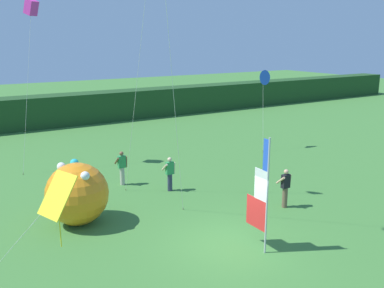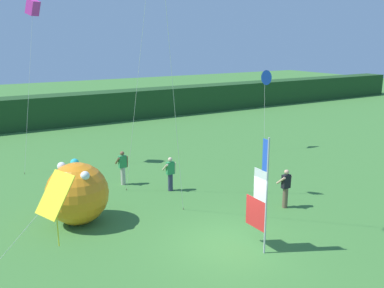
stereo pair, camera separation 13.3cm
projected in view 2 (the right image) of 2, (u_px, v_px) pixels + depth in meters
ground_plane at (230, 244)px, 14.62m from camera, size 120.00×120.00×0.00m
distant_treeline at (55, 110)px, 34.24m from camera, size 80.00×2.40×2.45m
banner_flag at (260, 197)px, 13.84m from camera, size 0.06×1.03×3.90m
person_near_banner at (286, 187)px, 17.61m from camera, size 0.55×0.48×1.65m
person_mid_field at (123, 167)px, 20.41m from camera, size 0.55×0.48×1.66m
person_far_left at (170, 173)px, 19.60m from camera, size 0.55×0.48×1.60m
inflatable_balloon at (77, 193)px, 16.06m from camera, size 2.37×2.37×2.40m
kite_yellow_diamond_0 at (52, 199)px, 9.28m from camera, size 2.41×3.30×4.03m
kite_blue_delta_2 at (265, 78)px, 26.41m from camera, size 1.06×1.19×4.96m
kite_magenta_box_3 at (33, 8)px, 21.95m from camera, size 1.80×1.75×8.84m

